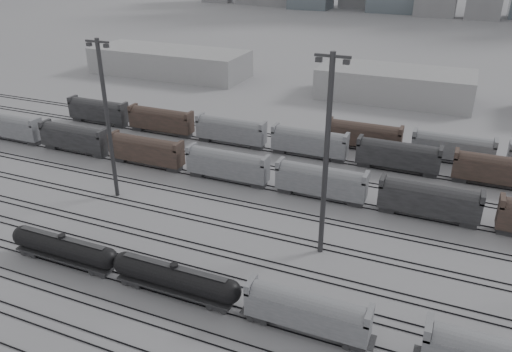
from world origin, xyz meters
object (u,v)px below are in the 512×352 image
at_px(tank_car_b, 175,278).
at_px(light_mast_c, 326,154).
at_px(tank_car_a, 64,248).
at_px(hopper_car_a, 307,310).

xyz_separation_m(tank_car_b, light_mast_c, (13.37, 15.78, 12.01)).
bearing_deg(light_mast_c, tank_car_a, -152.44).
distance_m(tank_car_a, light_mast_c, 36.17).
distance_m(tank_car_b, light_mast_c, 23.91).
bearing_deg(light_mast_c, hopper_car_a, -79.24).
relative_size(tank_car_a, hopper_car_a, 1.22).
xyz_separation_m(hopper_car_a, light_mast_c, (-3.00, 15.78, 11.43)).
bearing_deg(light_mast_c, tank_car_b, -130.27).
bearing_deg(tank_car_b, hopper_car_a, 0.00).
bearing_deg(tank_car_a, tank_car_b, 0.00).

